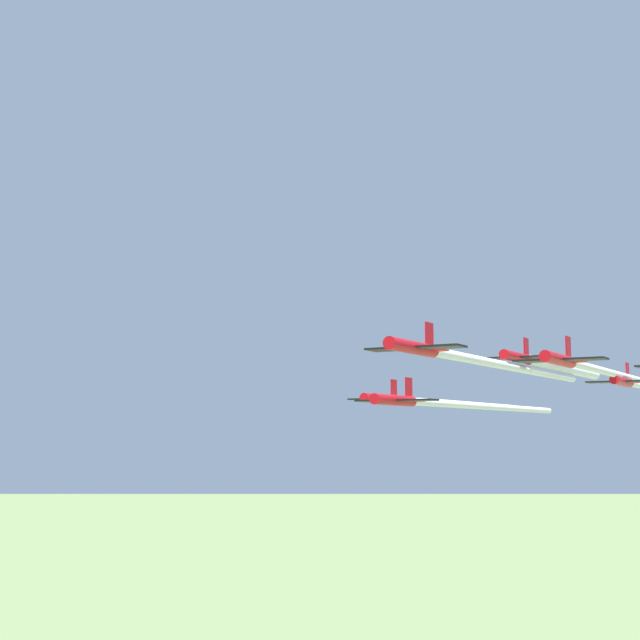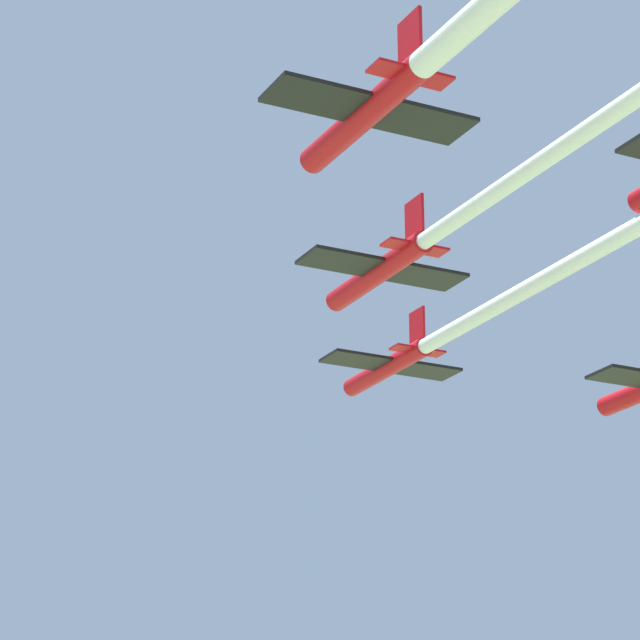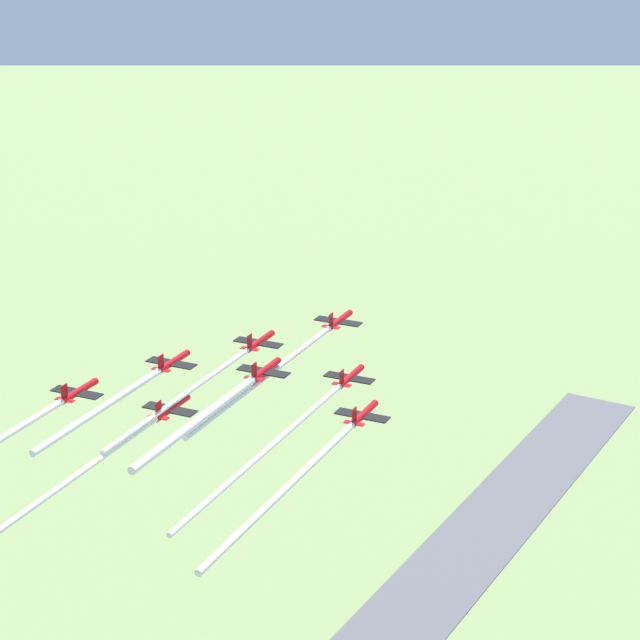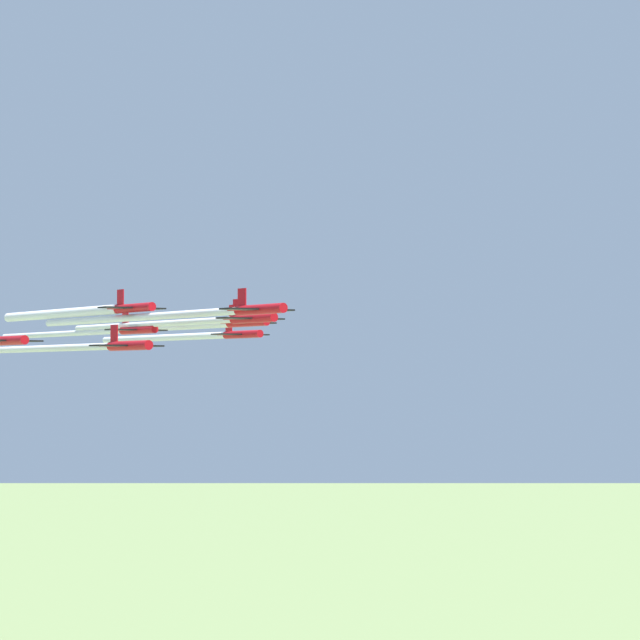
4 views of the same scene
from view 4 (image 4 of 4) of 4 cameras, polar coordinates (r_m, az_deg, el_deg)
jet_0 at (r=162.51m, az=-2.33°, el=0.42°), size 8.27×8.13×2.97m
jet_1 at (r=178.69m, az=-2.59°, el=0.07°), size 8.27×8.13×2.97m
jet_2 at (r=170.19m, az=-7.24°, el=-0.95°), size 8.27×8.13×2.97m
jet_3 at (r=194.91m, az=-2.80°, el=-0.09°), size 8.27×8.13×2.97m
jet_4 at (r=186.57m, az=-7.05°, el=0.47°), size 8.27×8.13×2.97m
jet_5 at (r=179.15m, az=-11.69°, el=-0.75°), size 8.27×8.13×2.97m
jet_6 at (r=211.08m, az=-2.98°, el=-0.54°), size 8.27×8.13×2.97m
jet_7 at (r=202.70m, az=-6.90°, el=-0.36°), size 8.27×8.13×2.97m
smoke_trail_0 at (r=186.43m, az=-7.04°, el=0.09°), size 39.63×27.85×0.86m
smoke_trail_1 at (r=199.94m, az=-6.46°, el=-0.16°), size 34.53×24.27×0.77m
smoke_trail_2 at (r=196.95m, az=-11.37°, el=-1.10°), size 42.81×30.03×0.81m
smoke_trail_3 at (r=211.97m, az=-5.73°, el=-0.25°), size 26.76×19.00×1.05m
smoke_trail_4 at (r=204.80m, az=-9.79°, el=0.24°), size 27.71×19.74×1.23m
smoke_trail_6 at (r=230.26m, az=-5.98°, el=-0.67°), size 30.68×21.69×0.97m
smoke_trail_7 at (r=223.54m, az=-9.79°, el=-0.52°), size 32.29×22.73×0.78m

